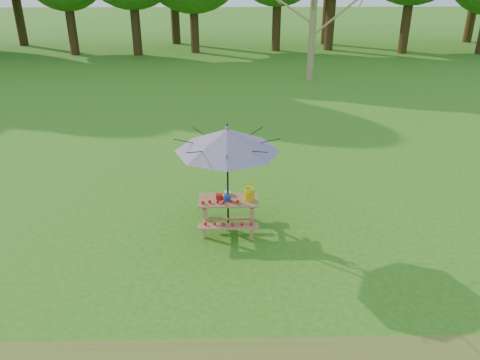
{
  "coord_description": "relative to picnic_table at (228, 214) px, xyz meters",
  "views": [
    {
      "loc": [
        3.77,
        -7.48,
        4.98
      ],
      "look_at": [
        3.96,
        1.0,
        1.1
      ],
      "focal_mm": 35.0,
      "sensor_mm": 36.0,
      "label": 1
    }
  ],
  "objects": [
    {
      "name": "produce_bins",
      "position": [
        -0.07,
        0.04,
        0.4
      ],
      "size": [
        0.3,
        0.4,
        0.13
      ],
      "color": "#B3190E",
      "rests_on": "picnic_table"
    },
    {
      "name": "patio_umbrella",
      "position": [
        0.0,
        0.0,
        1.62
      ],
      "size": [
        2.07,
        2.07,
        2.25
      ],
      "color": "black",
      "rests_on": "ground"
    },
    {
      "name": "ground",
      "position": [
        -3.71,
        -1.0,
        -0.33
      ],
      "size": [
        120.0,
        120.0,
        0.0
      ],
      "primitive_type": "plane",
      "color": "#366E14",
      "rests_on": "ground"
    },
    {
      "name": "tomatoes_row",
      "position": [
        -0.15,
        -0.18,
        0.38
      ],
      "size": [
        0.77,
        0.13,
        0.07
      ],
      "primitive_type": null,
      "color": "red",
      "rests_on": "picnic_table"
    },
    {
      "name": "picnic_table",
      "position": [
        0.0,
        0.0,
        0.0
      ],
      "size": [
        1.2,
        1.32,
        0.67
      ],
      "color": "#996345",
      "rests_on": "ground"
    },
    {
      "name": "flower_bucket",
      "position": [
        0.43,
        -0.04,
        0.58
      ],
      "size": [
        0.35,
        0.33,
        0.45
      ],
      "color": "#DCA40B",
      "rests_on": "picnic_table"
    }
  ]
}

